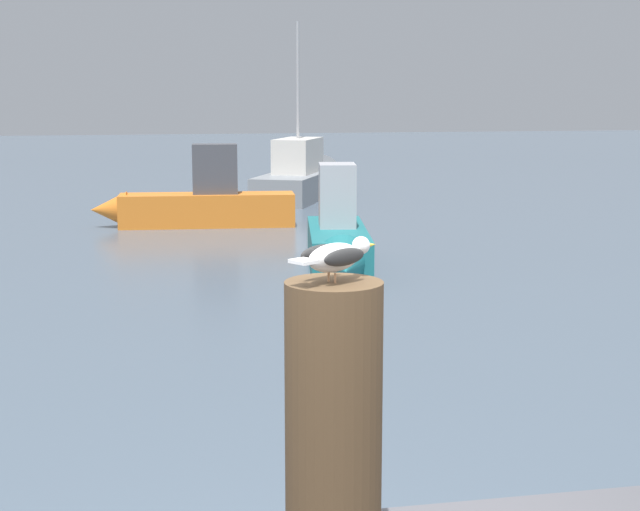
{
  "coord_description": "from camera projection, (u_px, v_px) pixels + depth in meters",
  "views": [
    {
      "loc": [
        -0.69,
        -3.56,
        2.79
      ],
      "look_at": [
        0.0,
        -0.14,
        2.19
      ],
      "focal_mm": 53.85,
      "sensor_mm": 36.0,
      "label": 1
    }
  ],
  "objects": [
    {
      "name": "boat_teal",
      "position": [
        339.0,
        243.0,
        14.82
      ],
      "size": [
        1.44,
        3.75,
        1.7
      ],
      "color": "#1E7075",
      "rests_on": "ground_plane"
    },
    {
      "name": "mooring_post",
      "position": [
        334.0,
        425.0,
        3.39
      ],
      "size": [
        0.35,
        0.35,
        1.03
      ],
      "primitive_type": "cylinder",
      "color": "#4C3823",
      "rests_on": "harbor_quay"
    },
    {
      "name": "boat_grey",
      "position": [
        307.0,
        176.0,
        25.89
      ],
      "size": [
        3.7,
        5.94,
        4.76
      ],
      "color": "gray",
      "rests_on": "ground_plane"
    },
    {
      "name": "boat_orange",
      "position": [
        195.0,
        203.0,
        19.92
      ],
      "size": [
        4.25,
        1.16,
        1.71
      ],
      "color": "orange",
      "rests_on": "ground_plane"
    },
    {
      "name": "seagull",
      "position": [
        336.0,
        256.0,
        3.29
      ],
      "size": [
        0.35,
        0.25,
        0.14
      ],
      "color": "tan",
      "rests_on": "mooring_post"
    }
  ]
}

